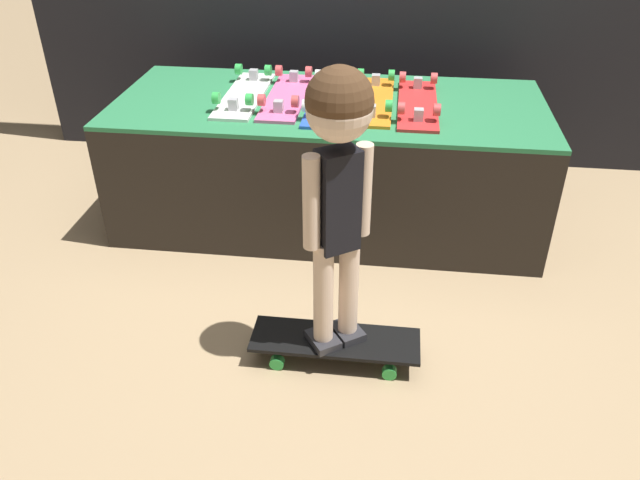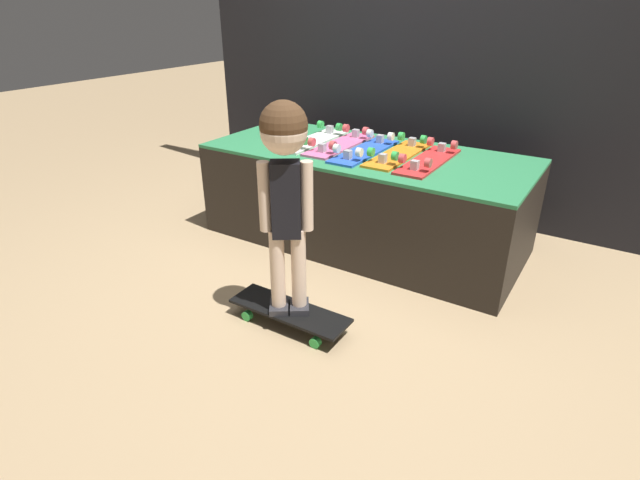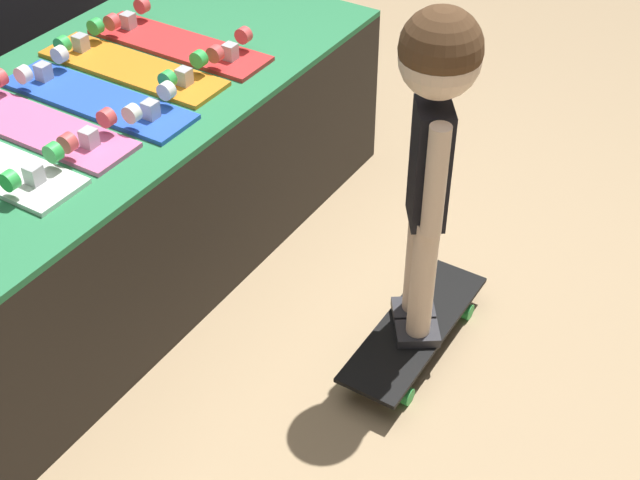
# 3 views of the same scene
# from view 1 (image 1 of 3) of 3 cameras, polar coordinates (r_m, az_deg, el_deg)

# --- Properties ---
(ground_plane) EXTENTS (16.00, 16.00, 0.00)m
(ground_plane) POSITION_cam_1_polar(r_m,az_deg,el_deg) (2.73, -0.63, -3.84)
(ground_plane) COLOR tan
(display_rack) EXTENTS (2.00, 0.87, 0.61)m
(display_rack) POSITION_cam_1_polar(r_m,az_deg,el_deg) (3.08, 0.82, 7.22)
(display_rack) COLOR black
(display_rack) RESTS_ON ground_plane
(skateboard_white_on_rack) EXTENTS (0.18, 0.64, 0.09)m
(skateboard_white_on_rack) POSITION_cam_1_polar(r_m,az_deg,el_deg) (3.04, -6.93, 13.21)
(skateboard_white_on_rack) COLOR white
(skateboard_white_on_rack) RESTS_ON display_rack
(skateboard_pink_on_rack) EXTENTS (0.18, 0.64, 0.09)m
(skateboard_pink_on_rack) POSITION_cam_1_polar(r_m,az_deg,el_deg) (3.00, -3.05, 13.13)
(skateboard_pink_on_rack) COLOR pink
(skateboard_pink_on_rack) RESTS_ON display_rack
(skateboard_blue_on_rack) EXTENTS (0.18, 0.64, 0.09)m
(skateboard_blue_on_rack) POSITION_cam_1_polar(r_m,az_deg,el_deg) (2.94, 0.80, 12.70)
(skateboard_blue_on_rack) COLOR blue
(skateboard_blue_on_rack) RESTS_ON display_rack
(skateboard_orange_on_rack) EXTENTS (0.18, 0.64, 0.09)m
(skateboard_orange_on_rack) POSITION_cam_1_polar(r_m,az_deg,el_deg) (2.96, 4.91, 12.75)
(skateboard_orange_on_rack) COLOR orange
(skateboard_orange_on_rack) RESTS_ON display_rack
(skateboard_red_on_rack) EXTENTS (0.18, 0.64, 0.09)m
(skateboard_red_on_rack) POSITION_cam_1_polar(r_m,az_deg,el_deg) (2.94, 8.93, 12.34)
(skateboard_red_on_rack) COLOR red
(skateboard_red_on_rack) RESTS_ON display_rack
(skateboard_on_floor) EXTENTS (0.62, 0.19, 0.09)m
(skateboard_on_floor) POSITION_cam_1_polar(r_m,az_deg,el_deg) (2.32, 1.40, -9.34)
(skateboard_on_floor) COLOR black
(skateboard_on_floor) RESTS_ON ground_plane
(child) EXTENTS (0.23, 0.21, 1.01)m
(child) POSITION_cam_1_polar(r_m,az_deg,el_deg) (1.92, 1.68, 6.99)
(child) COLOR #2D2D33
(child) RESTS_ON skateboard_on_floor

